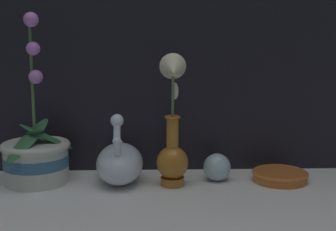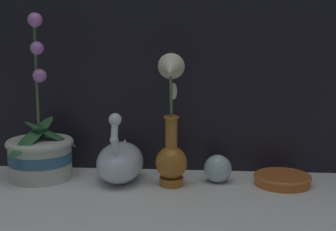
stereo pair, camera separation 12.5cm
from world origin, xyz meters
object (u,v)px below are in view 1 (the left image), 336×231
at_px(amber_dish, 280,175).
at_px(orchid_potted_plant, 36,155).
at_px(swan_figurine, 120,162).
at_px(glass_sphere, 217,167).
at_px(blue_vase, 173,136).

bearing_deg(amber_dish, orchid_potted_plant, 179.18).
height_order(swan_figurine, glass_sphere, swan_figurine).
bearing_deg(blue_vase, glass_sphere, 21.13).
distance_m(orchid_potted_plant, glass_sphere, 0.50).
xyz_separation_m(swan_figurine, amber_dish, (0.44, -0.00, -0.04)).
xyz_separation_m(blue_vase, glass_sphere, (0.12, 0.05, -0.10)).
relative_size(blue_vase, glass_sphere, 4.65).
relative_size(orchid_potted_plant, glass_sphere, 6.00).
bearing_deg(swan_figurine, orchid_potted_plant, 177.71).
bearing_deg(blue_vase, swan_figurine, 164.48).
xyz_separation_m(blue_vase, amber_dish, (0.30, 0.04, -0.12)).
relative_size(swan_figurine, glass_sphere, 2.79).
bearing_deg(glass_sphere, amber_dish, -2.98).
relative_size(orchid_potted_plant, swan_figurine, 2.15).
bearing_deg(blue_vase, amber_dish, 7.47).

